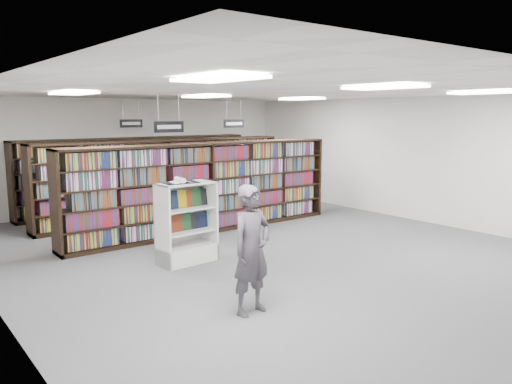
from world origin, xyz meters
TOP-DOWN VIEW (x-y plane):
  - floor at (0.00, 0.00)m, footprint 12.00×12.00m
  - ceiling at (0.00, 0.00)m, footprint 10.00×12.00m
  - wall_back at (0.00, 6.00)m, footprint 10.00×0.10m
  - wall_right at (5.00, 0.00)m, footprint 0.10×12.00m
  - bookshelf_row_near at (0.00, 2.00)m, footprint 7.00×0.60m
  - bookshelf_row_mid at (0.00, 4.00)m, footprint 7.00×0.60m
  - bookshelf_row_far at (0.00, 5.70)m, footprint 7.00×0.60m
  - aisle_sign_left at (-1.50, 1.00)m, footprint 0.65×0.02m
  - aisle_sign_right at (1.50, 3.00)m, footprint 0.65×0.02m
  - aisle_sign_center at (-0.50, 5.00)m, footprint 0.65×0.02m
  - troffer_front_left at (-3.00, -3.00)m, footprint 0.60×1.20m
  - troffer_front_center at (0.00, -3.00)m, footprint 0.60×1.20m
  - troffer_front_right at (3.00, -3.00)m, footprint 0.60×1.20m
  - troffer_back_left at (-3.00, 2.00)m, footprint 0.60×1.20m
  - troffer_back_center at (0.00, 2.00)m, footprint 0.60×1.20m
  - troffer_back_right at (3.00, 2.00)m, footprint 0.60×1.20m
  - endcap_display at (-1.67, 0.13)m, footprint 1.11×0.60m
  - open_book at (-1.78, 0.10)m, footprint 0.65×0.42m
  - shopper at (-2.19, -2.56)m, footprint 0.71×0.51m

SIDE VIEW (x-z plane):
  - floor at x=0.00m, z-range 0.00..0.00m
  - endcap_display at x=-1.67m, z-range -0.25..1.26m
  - shopper at x=-2.19m, z-range 0.00..1.81m
  - bookshelf_row_near at x=0.00m, z-range 0.00..2.10m
  - bookshelf_row_mid at x=0.00m, z-range 0.00..2.10m
  - bookshelf_row_far at x=0.00m, z-range 0.00..2.10m
  - open_book at x=-1.78m, z-range 1.48..1.61m
  - wall_back at x=0.00m, z-range 0.00..3.20m
  - wall_right at x=5.00m, z-range 0.00..3.20m
  - aisle_sign_left at x=-1.50m, z-range 2.13..2.93m
  - aisle_sign_right at x=1.50m, z-range 2.13..2.93m
  - aisle_sign_center at x=-0.50m, z-range 2.13..2.93m
  - troffer_front_left at x=-3.00m, z-range 3.14..3.18m
  - troffer_front_center at x=0.00m, z-range 3.14..3.18m
  - troffer_front_right at x=3.00m, z-range 3.14..3.18m
  - troffer_back_left at x=-3.00m, z-range 3.14..3.18m
  - troffer_back_center at x=0.00m, z-range 3.14..3.18m
  - troffer_back_right at x=3.00m, z-range 3.14..3.18m
  - ceiling at x=0.00m, z-range 3.15..3.25m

